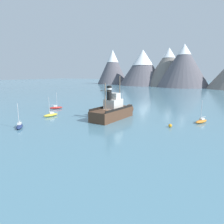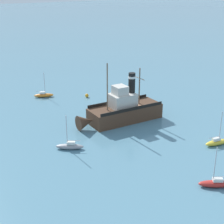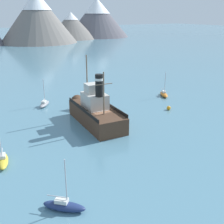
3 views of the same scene
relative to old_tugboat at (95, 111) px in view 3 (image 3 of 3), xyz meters
The scene contains 7 objects.
ground_plane 2.57m from the old_tugboat, 91.74° to the right, with size 600.00×600.00×0.00m, color teal.
old_tugboat is the anchor object (origin of this frame).
sailboat_yellow 15.75m from the old_tugboat, 158.52° to the right, with size 1.88×3.95×4.90m.
sailboat_navy 20.32m from the old_tugboat, 125.47° to the right, with size 3.51×3.42×4.90m.
sailboat_orange 19.38m from the old_tugboat, 16.13° to the left, with size 2.63×3.90×4.90m.
sailboat_grey 12.46m from the old_tugboat, 108.82° to the left, with size 3.18×3.69×4.90m.
mooring_buoy 13.79m from the old_tugboat, ahead, with size 0.70×0.70×0.70m, color orange.
Camera 3 is at (-18.51, -33.72, 15.90)m, focal length 45.00 mm.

